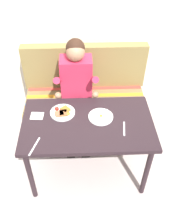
% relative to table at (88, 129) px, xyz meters
% --- Properties ---
extents(ground_plane, '(8.00, 8.00, 0.00)m').
position_rel_table_xyz_m(ground_plane, '(0.00, 0.00, -0.65)').
color(ground_plane, '#B0A19C').
extents(back_wall, '(4.40, 0.10, 2.60)m').
position_rel_table_xyz_m(back_wall, '(0.00, 1.27, 0.65)').
color(back_wall, silver).
rests_on(back_wall, ground).
extents(table, '(1.20, 0.70, 0.73)m').
position_rel_table_xyz_m(table, '(0.00, 0.00, 0.00)').
color(table, black).
rests_on(table, ground).
extents(couch, '(1.44, 0.56, 1.00)m').
position_rel_table_xyz_m(couch, '(0.00, 0.76, -0.32)').
color(couch, olive).
rests_on(couch, ground).
extents(person, '(0.45, 0.61, 1.21)m').
position_rel_table_xyz_m(person, '(-0.10, 0.59, 0.09)').
color(person, '#C32743').
rests_on(person, ground).
extents(plate_breakfast, '(0.23, 0.23, 0.05)m').
position_rel_table_xyz_m(plate_breakfast, '(-0.23, 0.13, 0.10)').
color(plate_breakfast, white).
rests_on(plate_breakfast, table).
extents(plate_eggs, '(0.23, 0.23, 0.04)m').
position_rel_table_xyz_m(plate_eggs, '(0.12, 0.06, 0.09)').
color(plate_eggs, white).
rests_on(plate_eggs, table).
extents(napkin, '(0.13, 0.11, 0.01)m').
position_rel_table_xyz_m(napkin, '(-0.47, 0.10, 0.09)').
color(napkin, silver).
rests_on(napkin, table).
extents(fork, '(0.04, 0.17, 0.00)m').
position_rel_table_xyz_m(fork, '(0.32, -0.09, 0.08)').
color(fork, silver).
rests_on(fork, table).
extents(knife, '(0.08, 0.19, 0.00)m').
position_rel_table_xyz_m(knife, '(-0.45, -0.27, 0.08)').
color(knife, silver).
rests_on(knife, table).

